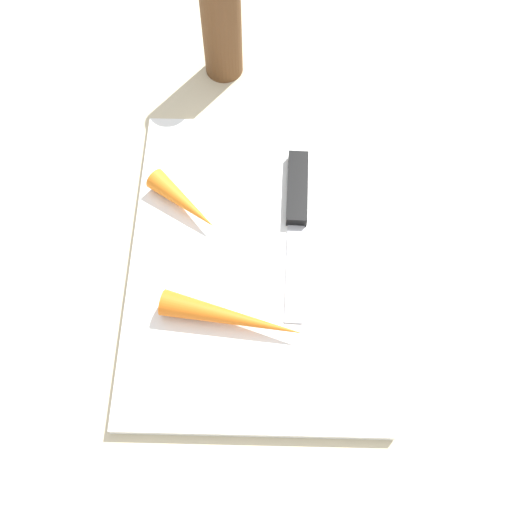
% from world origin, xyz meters
% --- Properties ---
extents(ground_plane, '(1.40, 1.40, 0.00)m').
position_xyz_m(ground_plane, '(0.00, 0.00, 0.00)').
color(ground_plane, '#C6B793').
extents(cutting_board, '(0.36, 0.26, 0.01)m').
position_xyz_m(cutting_board, '(0.00, 0.00, 0.01)').
color(cutting_board, white).
rests_on(cutting_board, ground_plane).
extents(knife, '(0.20, 0.03, 0.01)m').
position_xyz_m(knife, '(-0.07, 0.04, 0.02)').
color(knife, '#B7B7BC').
rests_on(knife, cutting_board).
extents(carrot_short, '(0.08, 0.08, 0.02)m').
position_xyz_m(carrot_short, '(-0.06, -0.08, 0.02)').
color(carrot_short, orange).
rests_on(carrot_short, cutting_board).
extents(carrot_long, '(0.05, 0.14, 0.03)m').
position_xyz_m(carrot_long, '(0.07, -0.02, 0.03)').
color(carrot_long, orange).
rests_on(carrot_long, cutting_board).
extents(pepper_grinder, '(0.05, 0.05, 0.14)m').
position_xyz_m(pepper_grinder, '(-0.27, -0.05, 0.07)').
color(pepper_grinder, brown).
rests_on(pepper_grinder, ground_plane).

